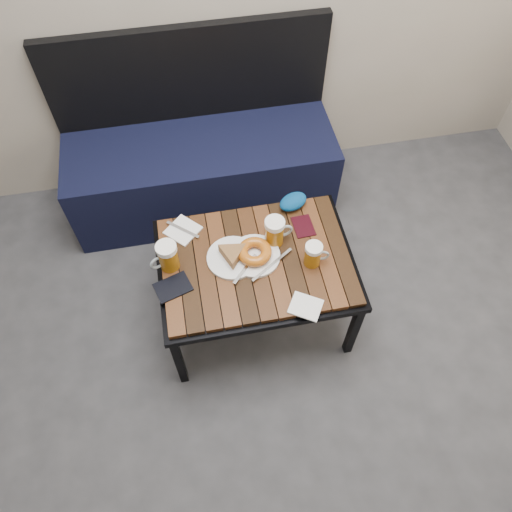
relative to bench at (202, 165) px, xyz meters
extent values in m
cube|color=black|center=(0.00, -0.02, -0.05)|extent=(1.40, 0.50, 0.45)
cube|color=black|center=(0.00, 0.21, 0.43)|extent=(1.40, 0.05, 0.50)
cube|color=black|center=(-0.24, -1.07, -0.06)|extent=(0.04, 0.03, 0.42)
cube|color=black|center=(0.54, -1.07, -0.06)|extent=(0.03, 0.03, 0.42)
cube|color=black|center=(-0.24, -0.51, -0.06)|extent=(0.04, 0.04, 0.42)
cube|color=black|center=(0.54, -0.51, -0.06)|extent=(0.03, 0.04, 0.42)
cube|color=black|center=(0.15, -0.79, 0.16)|extent=(0.84, 0.62, 0.03)
cube|color=#3D1E0E|center=(0.15, -0.79, 0.19)|extent=(0.80, 0.58, 0.02)
cylinder|color=#975A0C|center=(-0.21, -0.75, 0.26)|extent=(0.11, 0.11, 0.11)
cylinder|color=white|center=(-0.21, -0.75, 0.33)|extent=(0.09, 0.09, 0.03)
torus|color=#8C999E|center=(-0.26, -0.77, 0.26)|extent=(0.07, 0.04, 0.07)
cylinder|color=#975A0C|center=(0.24, -0.71, 0.26)|extent=(0.09, 0.09, 0.11)
cylinder|color=white|center=(0.24, -0.71, 0.32)|extent=(0.09, 0.09, 0.03)
torus|color=#8C999E|center=(0.29, -0.71, 0.26)|extent=(0.07, 0.02, 0.07)
cylinder|color=#975A0C|center=(0.38, -0.85, 0.25)|extent=(0.08, 0.08, 0.10)
cylinder|color=white|center=(0.38, -0.85, 0.31)|extent=(0.07, 0.07, 0.02)
torus|color=#8C999E|center=(0.42, -0.86, 0.25)|extent=(0.06, 0.02, 0.06)
cylinder|color=white|center=(0.05, -0.77, 0.21)|extent=(0.22, 0.22, 0.01)
cylinder|color=white|center=(0.15, -0.78, 0.21)|extent=(0.22, 0.22, 0.01)
torus|color=#94470D|center=(0.15, -0.78, 0.24)|extent=(0.15, 0.15, 0.05)
cube|color=#A5A8AD|center=(0.21, -0.84, 0.22)|extent=(0.20, 0.14, 0.00)
cube|color=#A5A8AD|center=(0.09, -0.84, 0.22)|extent=(0.12, 0.13, 0.00)
cube|color=white|center=(-0.14, -0.58, 0.20)|extent=(0.18, 0.18, 0.01)
cube|color=#A5A8AD|center=(-0.14, -0.58, 0.21)|extent=(0.14, 0.12, 0.00)
cube|color=white|center=(0.30, -1.05, 0.20)|extent=(0.16, 0.15, 0.01)
cube|color=black|center=(-0.21, -0.86, 0.20)|extent=(0.17, 0.14, 0.01)
cube|color=black|center=(0.39, -0.66, 0.20)|extent=(0.09, 0.12, 0.01)
ellipsoid|color=navy|center=(0.37, -0.53, 0.23)|extent=(0.16, 0.14, 0.06)
camera|label=1|loc=(-0.07, -1.94, 1.96)|focal=35.00mm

